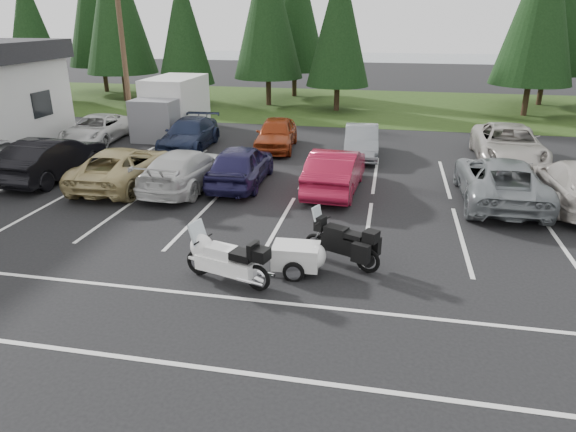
# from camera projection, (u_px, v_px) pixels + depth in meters

# --- Properties ---
(ground) EXTENTS (120.00, 120.00, 0.00)m
(ground) POSITION_uv_depth(u_px,v_px,m) (255.00, 236.00, 14.97)
(ground) COLOR black
(ground) RESTS_ON ground
(grass_strip) EXTENTS (80.00, 16.00, 0.01)m
(grass_strip) POSITION_uv_depth(u_px,v_px,m) (340.00, 105.00, 36.87)
(grass_strip) COLOR #1E3310
(grass_strip) RESTS_ON ground
(lake_water) EXTENTS (70.00, 50.00, 0.02)m
(lake_water) POSITION_uv_depth(u_px,v_px,m) (397.00, 66.00, 64.44)
(lake_water) COLOR slate
(lake_water) RESTS_ON ground
(utility_pole) EXTENTS (1.60, 0.26, 9.00)m
(utility_pole) POSITION_uv_depth(u_px,v_px,m) (122.00, 43.00, 26.03)
(utility_pole) COLOR #473321
(utility_pole) RESTS_ON ground
(box_truck) EXTENTS (2.40, 5.60, 2.90)m
(box_truck) POSITION_uv_depth(u_px,v_px,m) (169.00, 107.00, 27.31)
(box_truck) COLOR silver
(box_truck) RESTS_ON ground
(stall_markings) EXTENTS (32.00, 16.00, 0.01)m
(stall_markings) POSITION_uv_depth(u_px,v_px,m) (271.00, 212.00, 16.79)
(stall_markings) COLOR silver
(stall_markings) RESTS_ON ground
(conifer_1) EXTENTS (3.96, 3.96, 9.22)m
(conifer_1) POSITION_uv_depth(u_px,v_px,m) (29.00, 24.00, 36.36)
(conifer_1) COLOR #332316
(conifer_1) RESTS_ON ground
(conifer_2) EXTENTS (5.10, 5.10, 11.89)m
(conifer_2) POSITION_uv_depth(u_px,v_px,m) (115.00, 1.00, 36.16)
(conifer_2) COLOR #332316
(conifer_2) RESTS_ON ground
(conifer_3) EXTENTS (3.87, 3.87, 9.02)m
(conifer_3) POSITION_uv_depth(u_px,v_px,m) (183.00, 27.00, 34.49)
(conifer_3) COLOR #332316
(conifer_3) RESTS_ON ground
(conifer_4) EXTENTS (4.80, 4.80, 11.17)m
(conifer_4) POSITION_uv_depth(u_px,v_px,m) (267.00, 7.00, 34.40)
(conifer_4) COLOR #332316
(conifer_4) RESTS_ON ground
(conifer_5) EXTENTS (4.14, 4.14, 9.63)m
(conifer_5) POSITION_uv_depth(u_px,v_px,m) (339.00, 22.00, 32.63)
(conifer_5) COLOR #332316
(conifer_5) RESTS_ON ground
(conifer_6) EXTENTS (4.93, 4.93, 11.48)m
(conifer_6) POSITION_uv_depth(u_px,v_px,m) (542.00, 2.00, 30.50)
(conifer_6) COLOR #332316
(conifer_6) RESTS_ON ground
(conifer_back_b) EXTENTS (4.97, 4.97, 11.58)m
(conifer_back_b) POSITION_uv_depth(u_px,v_px,m) (295.00, 4.00, 38.32)
(conifer_back_b) COLOR #332316
(conifer_back_b) RESTS_ON ground
(car_near_1) EXTENTS (1.92, 5.02, 1.63)m
(car_near_1) POSITION_uv_depth(u_px,v_px,m) (52.00, 158.00, 20.00)
(car_near_1) COLOR black
(car_near_1) RESTS_ON ground
(car_near_2) EXTENTS (2.53, 5.25, 1.44)m
(car_near_2) POSITION_uv_depth(u_px,v_px,m) (124.00, 166.00, 19.26)
(car_near_2) COLOR tan
(car_near_2) RESTS_ON ground
(car_near_3) EXTENTS (2.37, 5.11, 1.44)m
(car_near_3) POSITION_uv_depth(u_px,v_px,m) (186.00, 169.00, 18.91)
(car_near_3) COLOR beige
(car_near_3) RESTS_ON ground
(car_near_4) EXTENTS (1.94, 4.59, 1.55)m
(car_near_4) POSITION_uv_depth(u_px,v_px,m) (241.00, 165.00, 19.28)
(car_near_4) COLOR #1C193F
(car_near_4) RESTS_ON ground
(car_near_5) EXTENTS (1.90, 4.80, 1.55)m
(car_near_5) POSITION_uv_depth(u_px,v_px,m) (335.00, 170.00, 18.57)
(car_near_5) COLOR maroon
(car_near_5) RESTS_ON ground
(car_near_6) EXTENTS (2.62, 5.62, 1.56)m
(car_near_6) POSITION_uv_depth(u_px,v_px,m) (500.00, 180.00, 17.47)
(car_near_6) COLOR slate
(car_near_6) RESTS_ON ground
(car_far_0) EXTENTS (2.62, 4.95, 1.33)m
(car_far_0) POSITION_uv_depth(u_px,v_px,m) (96.00, 129.00, 25.85)
(car_far_0) COLOR silver
(car_far_0) RESTS_ON ground
(car_far_1) EXTENTS (2.23, 4.98, 1.42)m
(car_far_1) POSITION_uv_depth(u_px,v_px,m) (189.00, 134.00, 24.48)
(car_far_1) COLOR #161E37
(car_far_1) RESTS_ON ground
(car_far_2) EXTENTS (2.13, 4.49, 1.48)m
(car_far_2) POSITION_uv_depth(u_px,v_px,m) (276.00, 134.00, 24.44)
(car_far_2) COLOR maroon
(car_far_2) RESTS_ON ground
(car_far_3) EXTENTS (1.70, 4.26, 1.38)m
(car_far_3) POSITION_uv_depth(u_px,v_px,m) (361.00, 141.00, 23.22)
(car_far_3) COLOR slate
(car_far_3) RESTS_ON ground
(car_far_4) EXTENTS (2.88, 5.89, 1.61)m
(car_far_4) POSITION_uv_depth(u_px,v_px,m) (508.00, 145.00, 22.10)
(car_far_4) COLOR #AFA9A0
(car_far_4) RESTS_ON ground
(touring_motorcycle) EXTENTS (2.73, 1.50, 1.44)m
(touring_motorcycle) POSITION_uv_depth(u_px,v_px,m) (226.00, 255.00, 12.14)
(touring_motorcycle) COLOR white
(touring_motorcycle) RESTS_ON ground
(cargo_trailer) EXTENTS (1.70, 1.00, 0.77)m
(cargo_trailer) POSITION_uv_depth(u_px,v_px,m) (296.00, 259.00, 12.73)
(cargo_trailer) COLOR silver
(cargo_trailer) RESTS_ON ground
(adventure_motorcycle) EXTENTS (2.55, 1.75, 1.47)m
(adventure_motorcycle) POSITION_uv_depth(u_px,v_px,m) (341.00, 238.00, 13.01)
(adventure_motorcycle) COLOR black
(adventure_motorcycle) RESTS_ON ground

